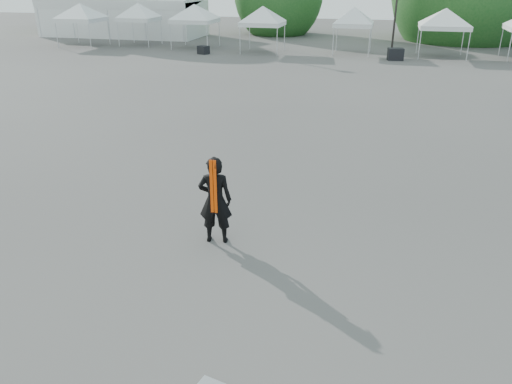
# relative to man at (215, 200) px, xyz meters

# --- Properties ---
(ground) EXTENTS (120.00, 120.00, 0.00)m
(ground) POSITION_rel_man_xyz_m (0.76, 1.39, -1.00)
(ground) COLOR #474442
(ground) RESTS_ON ground
(marquee) EXTENTS (15.00, 6.25, 4.23)m
(marquee) POSITION_rel_man_xyz_m (-21.24, 36.39, 0.97)
(marquee) COLOR white
(marquee) RESTS_ON ground
(tent_a) EXTENTS (4.47, 4.47, 3.88)m
(tent_a) POSITION_rel_man_xyz_m (-20.97, 28.74, 2.06)
(tent_a) COLOR silver
(tent_a) RESTS_ON ground
(tent_b) EXTENTS (3.99, 3.99, 3.88)m
(tent_b) POSITION_rel_man_xyz_m (-16.66, 30.35, 2.06)
(tent_b) COLOR silver
(tent_b) RESTS_ON ground
(tent_c) EXTENTS (4.54, 4.54, 3.88)m
(tent_c) POSITION_rel_man_xyz_m (-11.61, 29.90, 2.06)
(tent_c) COLOR silver
(tent_c) RESTS_ON ground
(tent_d) EXTENTS (4.23, 4.23, 3.88)m
(tent_d) POSITION_rel_man_xyz_m (-5.79, 28.73, 2.06)
(tent_d) COLOR silver
(tent_d) RESTS_ON ground
(tent_e) EXTENTS (3.90, 3.90, 3.88)m
(tent_e) POSITION_rel_man_xyz_m (0.83, 29.56, 2.06)
(tent_e) COLOR silver
(tent_e) RESTS_ON ground
(tent_f) EXTENTS (4.75, 4.75, 3.88)m
(tent_f) POSITION_rel_man_xyz_m (7.10, 29.51, 2.06)
(tent_f) COLOR silver
(tent_f) RESTS_ON ground
(man) EXTENTS (0.80, 0.60, 1.99)m
(man) POSITION_rel_man_xyz_m (0.00, 0.00, 0.00)
(man) COLOR black
(man) RESTS_ON ground
(crate_west) EXTENTS (0.95, 0.86, 0.60)m
(crate_west) POSITION_rel_man_xyz_m (-9.87, 26.81, -0.70)
(crate_west) COLOR black
(crate_west) RESTS_ON ground
(crate_mid) EXTENTS (1.15, 0.96, 0.80)m
(crate_mid) POSITION_rel_man_xyz_m (3.97, 27.33, -0.60)
(crate_mid) COLOR black
(crate_mid) RESTS_ON ground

